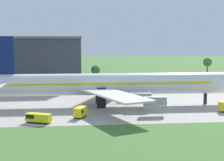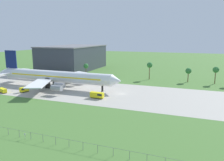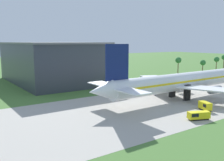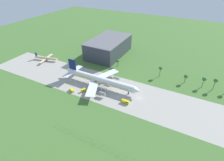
{
  "view_description": "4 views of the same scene",
  "coord_description": "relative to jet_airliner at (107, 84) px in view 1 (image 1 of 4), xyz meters",
  "views": [
    {
      "loc": [
        -47.45,
        -95.7,
        18.65
      ],
      "look_at": [
        -37.98,
        0.69,
        7.19
      ],
      "focal_mm": 55.0,
      "sensor_mm": 36.0,
      "label": 1
    },
    {
      "loc": [
        32.15,
        -99.11,
        27.68
      ],
      "look_at": [
        -5.11,
        0.69,
        6.19
      ],
      "focal_mm": 35.0,
      "sensor_mm": 36.0,
      "label": 2
    },
    {
      "loc": [
        -111.45,
        -57.6,
        20.27
      ],
      "look_at": [
        -70.85,
        0.69,
        9.27
      ],
      "focal_mm": 40.0,
      "sensor_mm": 36.0,
      "label": 3
    },
    {
      "loc": [
        32.28,
        -112.32,
        92.47
      ],
      "look_at": [
        -28.64,
        5.0,
        6.0
      ],
      "focal_mm": 28.0,
      "sensor_mm": 36.0,
      "label": 4
    }
  ],
  "objects": [
    {
      "name": "jet_airliner",
      "position": [
        0.0,
        0.0,
        0.0
      ],
      "size": [
        78.35,
        51.29,
        19.73
      ],
      "color": "white",
      "rests_on": "ground_plane"
    },
    {
      "name": "fuel_truck",
      "position": [
        -7.94,
        -14.87,
        -4.77
      ],
      "size": [
        3.37,
        4.7,
        2.54
      ],
      "color": "black",
      "rests_on": "ground_plane"
    },
    {
      "name": "baggage_tug",
      "position": [
        -17.48,
        -19.29,
        -4.96
      ],
      "size": [
        6.14,
        4.05,
        2.18
      ],
      "color": "black",
      "rests_on": "ground_plane"
    },
    {
      "name": "terminal_building",
      "position": [
        -25.1,
        64.14,
        3.93
      ],
      "size": [
        36.72,
        61.2,
        20.1
      ],
      "color": "#333842",
      "rests_on": "ground_plane"
    }
  ]
}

